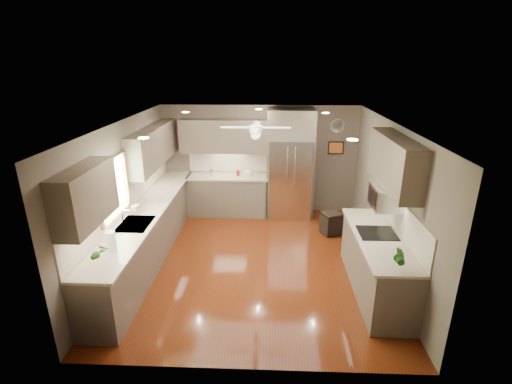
# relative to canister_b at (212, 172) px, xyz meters

# --- Properties ---
(floor) EXTENTS (5.00, 5.00, 0.00)m
(floor) POSITION_rel_canister_b_xyz_m (1.08, -2.22, -1.01)
(floor) COLOR #461C09
(floor) RESTS_ON ground
(ceiling) EXTENTS (5.00, 5.00, 0.00)m
(ceiling) POSITION_rel_canister_b_xyz_m (1.08, -2.22, 1.49)
(ceiling) COLOR white
(ceiling) RESTS_ON ground
(wall_back) EXTENTS (4.50, 0.00, 4.50)m
(wall_back) POSITION_rel_canister_b_xyz_m (1.08, 0.28, 0.24)
(wall_back) COLOR brown
(wall_back) RESTS_ON ground
(wall_front) EXTENTS (4.50, 0.00, 4.50)m
(wall_front) POSITION_rel_canister_b_xyz_m (1.08, -4.72, 0.24)
(wall_front) COLOR brown
(wall_front) RESTS_ON ground
(wall_left) EXTENTS (0.00, 5.00, 5.00)m
(wall_left) POSITION_rel_canister_b_xyz_m (-1.17, -2.22, 0.24)
(wall_left) COLOR brown
(wall_left) RESTS_ON ground
(wall_right) EXTENTS (0.00, 5.00, 5.00)m
(wall_right) POSITION_rel_canister_b_xyz_m (3.33, -2.22, 0.24)
(wall_right) COLOR brown
(wall_right) RESTS_ON ground
(canister_b) EXTENTS (0.11, 0.11, 0.15)m
(canister_b) POSITION_rel_canister_b_xyz_m (0.00, 0.00, 0.00)
(canister_b) COLOR silver
(canister_b) RESTS_ON back_run
(canister_d) EXTENTS (0.11, 0.11, 0.12)m
(canister_d) POSITION_rel_canister_b_xyz_m (0.59, -0.00, -0.01)
(canister_d) COLOR maroon
(canister_d) RESTS_ON back_run
(soap_bottle) EXTENTS (0.12, 0.12, 0.21)m
(soap_bottle) POSITION_rel_canister_b_xyz_m (-0.98, -2.28, 0.03)
(soap_bottle) COLOR white
(soap_bottle) RESTS_ON left_run
(potted_plant_left) EXTENTS (0.19, 0.14, 0.33)m
(potted_plant_left) POSITION_rel_canister_b_xyz_m (-0.86, -3.96, 0.10)
(potted_plant_left) COLOR #1D5016
(potted_plant_left) RESTS_ON left_run
(potted_plant_right) EXTENTS (0.17, 0.14, 0.30)m
(potted_plant_right) POSITION_rel_canister_b_xyz_m (3.00, -3.91, 0.08)
(potted_plant_right) COLOR #1D5016
(potted_plant_right) RESTS_ON right_run
(bowl) EXTENTS (0.26, 0.26, 0.05)m
(bowl) POSITION_rel_canister_b_xyz_m (0.81, -0.04, -0.04)
(bowl) COLOR beige
(bowl) RESTS_ON back_run
(left_run) EXTENTS (0.65, 4.70, 1.45)m
(left_run) POSITION_rel_canister_b_xyz_m (-0.87, -2.07, -0.53)
(left_run) COLOR #4E4439
(left_run) RESTS_ON ground
(back_run) EXTENTS (1.85, 0.65, 1.45)m
(back_run) POSITION_rel_canister_b_xyz_m (0.36, -0.02, -0.53)
(back_run) COLOR #4E4439
(back_run) RESTS_ON ground
(uppers) EXTENTS (4.50, 4.70, 0.95)m
(uppers) POSITION_rel_canister_b_xyz_m (0.34, -1.51, 0.86)
(uppers) COLOR #4E4439
(uppers) RESTS_ON wall_left
(window) EXTENTS (0.05, 1.12, 0.92)m
(window) POSITION_rel_canister_b_xyz_m (-1.14, -2.72, 0.54)
(window) COLOR #BFF2B2
(window) RESTS_ON wall_left
(sink) EXTENTS (0.50, 0.70, 0.32)m
(sink) POSITION_rel_canister_b_xyz_m (-0.85, -2.72, -0.10)
(sink) COLOR silver
(sink) RESTS_ON left_run
(refrigerator) EXTENTS (1.06, 0.75, 2.45)m
(refrigerator) POSITION_rel_canister_b_xyz_m (1.78, -0.07, 0.18)
(refrigerator) COLOR silver
(refrigerator) RESTS_ON ground
(right_run) EXTENTS (0.70, 2.20, 1.45)m
(right_run) POSITION_rel_canister_b_xyz_m (3.01, -3.02, -0.53)
(right_run) COLOR #4E4439
(right_run) RESTS_ON ground
(microwave) EXTENTS (0.43, 0.55, 0.34)m
(microwave) POSITION_rel_canister_b_xyz_m (3.11, -2.77, 0.47)
(microwave) COLOR silver
(microwave) RESTS_ON wall_right
(ceiling_fan) EXTENTS (1.18, 1.18, 0.32)m
(ceiling_fan) POSITION_rel_canister_b_xyz_m (1.08, -1.92, 1.32)
(ceiling_fan) COLOR white
(ceiling_fan) RESTS_ON ceiling
(recessed_lights) EXTENTS (2.84, 3.14, 0.01)m
(recessed_lights) POSITION_rel_canister_b_xyz_m (1.04, -1.82, 1.48)
(recessed_lights) COLOR white
(recessed_lights) RESTS_ON ceiling
(wall_clock) EXTENTS (0.30, 0.03, 0.30)m
(wall_clock) POSITION_rel_canister_b_xyz_m (2.83, 0.26, 1.04)
(wall_clock) COLOR white
(wall_clock) RESTS_ON wall_back
(framed_print) EXTENTS (0.36, 0.03, 0.30)m
(framed_print) POSITION_rel_canister_b_xyz_m (2.83, 0.25, 0.54)
(framed_print) COLOR black
(framed_print) RESTS_ON wall_back
(stool) EXTENTS (0.47, 0.47, 0.45)m
(stool) POSITION_rel_canister_b_xyz_m (2.62, -1.03, -0.77)
(stool) COLOR black
(stool) RESTS_ON ground
(paper_towel) EXTENTS (0.13, 0.13, 0.33)m
(paper_towel) POSITION_rel_canister_b_xyz_m (-0.85, -3.63, 0.07)
(paper_towel) COLOR white
(paper_towel) RESTS_ON left_run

